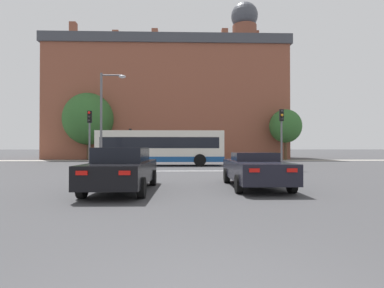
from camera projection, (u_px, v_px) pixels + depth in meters
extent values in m
cube|color=silver|center=(187.00, 171.00, 19.55)|extent=(9.62, 0.30, 0.01)
cube|color=#A09B91|center=(185.00, 160.00, 35.06)|extent=(70.68, 2.50, 0.01)
cube|color=brown|center=(169.00, 107.00, 43.42)|extent=(31.81, 10.85, 14.92)
cube|color=#42444C|center=(169.00, 51.00, 43.51)|extent=(32.45, 11.29, 1.27)
cube|color=brown|center=(73.00, 33.00, 41.77)|extent=(0.90, 0.90, 2.79)
cube|color=brown|center=(116.00, 40.00, 44.71)|extent=(0.90, 0.90, 2.79)
cube|color=brown|center=(155.00, 39.00, 44.09)|extent=(0.90, 0.90, 2.79)
cube|color=brown|center=(189.00, 43.00, 45.75)|extent=(0.90, 0.90, 2.79)
cube|color=brown|center=(225.00, 39.00, 44.09)|extent=(0.90, 0.90, 2.79)
cube|color=brown|center=(255.00, 41.00, 44.90)|extent=(0.90, 0.90, 2.79)
cylinder|color=brown|center=(244.00, 37.00, 43.85)|extent=(3.51, 3.51, 3.18)
sphere|color=#42444C|center=(244.00, 16.00, 43.88)|extent=(3.90, 3.90, 3.90)
cube|color=black|center=(123.00, 172.00, 10.62)|extent=(1.95, 4.90, 0.71)
cube|color=black|center=(122.00, 155.00, 10.58)|extent=(1.65, 2.22, 0.51)
cylinder|color=black|center=(108.00, 178.00, 12.11)|extent=(0.23, 0.64, 0.64)
cylinder|color=black|center=(153.00, 178.00, 12.14)|extent=(0.23, 0.64, 0.64)
cylinder|color=black|center=(82.00, 188.00, 9.09)|extent=(0.23, 0.64, 0.64)
cylinder|color=black|center=(142.00, 188.00, 9.12)|extent=(0.23, 0.64, 0.64)
cube|color=red|center=(82.00, 173.00, 8.16)|extent=(0.32, 0.05, 0.12)
cube|color=red|center=(125.00, 173.00, 8.17)|extent=(0.32, 0.05, 0.12)
cube|color=black|center=(255.00, 170.00, 11.57)|extent=(1.92, 4.78, 0.70)
cube|color=black|center=(254.00, 157.00, 11.70)|extent=(1.63, 1.44, 0.32)
cylinder|color=black|center=(227.00, 176.00, 13.03)|extent=(0.23, 0.64, 0.64)
cylinder|color=black|center=(268.00, 175.00, 13.06)|extent=(0.23, 0.64, 0.64)
cylinder|color=black|center=(239.00, 184.00, 10.07)|extent=(0.23, 0.64, 0.64)
cylinder|color=black|center=(292.00, 184.00, 10.11)|extent=(0.23, 0.64, 0.64)
cube|color=red|center=(254.00, 170.00, 9.16)|extent=(0.32, 0.05, 0.12)
cube|color=red|center=(292.00, 170.00, 9.18)|extent=(0.32, 0.05, 0.12)
cube|color=silver|center=(161.00, 146.00, 25.43)|extent=(10.51, 2.50, 2.58)
cube|color=#194C8E|center=(161.00, 159.00, 25.42)|extent=(10.53, 2.52, 0.44)
cube|color=black|center=(161.00, 143.00, 25.44)|extent=(9.67, 2.53, 0.90)
cylinder|color=black|center=(198.00, 159.00, 26.71)|extent=(1.00, 0.28, 1.00)
cylinder|color=black|center=(200.00, 160.00, 24.31)|extent=(1.00, 0.28, 1.00)
cylinder|color=black|center=(125.00, 159.00, 26.53)|extent=(1.00, 0.28, 1.00)
cylinder|color=black|center=(119.00, 160.00, 24.13)|extent=(1.00, 0.28, 1.00)
cylinder|color=slate|center=(282.00, 146.00, 20.29)|extent=(0.12, 0.12, 3.33)
cube|color=black|center=(281.00, 115.00, 20.31)|extent=(0.26, 0.20, 0.80)
sphere|color=black|center=(282.00, 111.00, 20.18)|extent=(0.17, 0.17, 0.17)
sphere|color=orange|center=(282.00, 115.00, 20.18)|extent=(0.17, 0.17, 0.17)
sphere|color=black|center=(282.00, 119.00, 20.18)|extent=(0.17, 0.17, 0.17)
cylinder|color=slate|center=(90.00, 147.00, 19.81)|extent=(0.12, 0.12, 3.17)
cube|color=black|center=(90.00, 117.00, 19.83)|extent=(0.26, 0.20, 0.80)
sphere|color=red|center=(89.00, 113.00, 19.70)|extent=(0.17, 0.17, 0.17)
sphere|color=black|center=(89.00, 117.00, 19.70)|extent=(0.17, 0.17, 0.17)
sphere|color=black|center=(89.00, 121.00, 19.70)|extent=(0.17, 0.17, 0.17)
cylinder|color=slate|center=(130.00, 148.00, 34.33)|extent=(0.12, 0.12, 2.89)
cube|color=black|center=(130.00, 132.00, 34.35)|extent=(0.26, 0.20, 0.80)
sphere|color=black|center=(130.00, 130.00, 34.22)|extent=(0.17, 0.17, 0.17)
sphere|color=orange|center=(130.00, 132.00, 34.22)|extent=(0.17, 0.17, 0.17)
sphere|color=black|center=(130.00, 134.00, 34.22)|extent=(0.17, 0.17, 0.17)
cylinder|color=slate|center=(101.00, 121.00, 20.80)|extent=(0.16, 0.16, 6.74)
cylinder|color=slate|center=(112.00, 75.00, 20.85)|extent=(1.45, 0.10, 0.10)
ellipsoid|color=#B2B2B7|center=(122.00, 77.00, 20.87)|extent=(0.50, 0.36, 0.22)
cylinder|color=brown|center=(215.00, 157.00, 34.51)|extent=(0.13, 0.13, 0.83)
cylinder|color=brown|center=(217.00, 157.00, 34.41)|extent=(0.13, 0.13, 0.83)
cube|color=navy|center=(216.00, 151.00, 34.47)|extent=(0.45, 0.42, 0.66)
sphere|color=tan|center=(216.00, 147.00, 34.47)|extent=(0.25, 0.25, 0.25)
cylinder|color=#4C3823|center=(286.00, 150.00, 36.58)|extent=(0.36, 0.36, 2.49)
ellipsoid|color=#33662D|center=(285.00, 126.00, 36.61)|extent=(3.90, 3.90, 4.09)
cylinder|color=#4C3823|center=(88.00, 150.00, 37.27)|extent=(0.36, 0.36, 2.47)
ellipsoid|color=#33662D|center=(88.00, 119.00, 37.31)|extent=(6.16, 6.16, 6.47)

